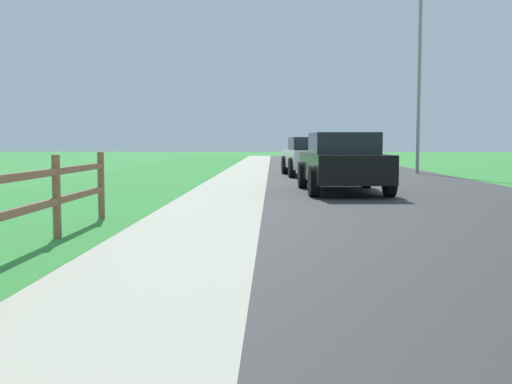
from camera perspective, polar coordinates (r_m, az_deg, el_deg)
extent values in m
plane|color=green|center=(24.29, 1.09, 1.54)|extent=(120.00, 120.00, 0.00)
cube|color=#373737|center=(26.49, 8.72, 1.75)|extent=(7.00, 66.00, 0.01)
cube|color=#B6B49E|center=(26.47, -5.39, 1.78)|extent=(6.00, 66.00, 0.01)
cube|color=green|center=(26.70, -8.59, 1.78)|extent=(5.00, 66.00, 0.00)
cylinder|color=brown|center=(8.67, -17.76, -0.44)|extent=(0.11, 0.11, 1.12)
cylinder|color=brown|center=(10.72, -13.97, 0.56)|extent=(0.11, 0.11, 1.12)
cube|color=black|center=(16.20, 7.90, 2.30)|extent=(1.99, 4.66, 0.68)
cube|color=#1E232B|center=(16.09, 7.97, 4.44)|extent=(1.66, 2.11, 0.53)
cylinder|color=black|center=(17.51, 4.28, 1.57)|extent=(0.25, 0.75, 0.74)
cylinder|color=black|center=(17.76, 10.02, 1.55)|extent=(0.25, 0.75, 0.74)
cylinder|color=black|center=(14.68, 5.31, 0.98)|extent=(0.25, 0.75, 0.74)
cylinder|color=black|center=(14.99, 12.11, 0.97)|extent=(0.25, 0.75, 0.74)
cube|color=white|center=(24.01, 5.17, 3.04)|extent=(2.20, 4.48, 0.67)
cube|color=#1E232B|center=(24.10, 5.15, 4.41)|extent=(1.80, 2.22, 0.48)
cylinder|color=black|center=(25.25, 2.64, 2.49)|extent=(0.28, 0.75, 0.74)
cylinder|color=black|center=(25.49, 6.83, 2.48)|extent=(0.28, 0.75, 0.74)
cylinder|color=black|center=(22.56, 3.30, 2.24)|extent=(0.28, 0.75, 0.74)
cylinder|color=black|center=(22.84, 7.97, 2.23)|extent=(0.28, 0.75, 0.74)
cube|color=#B7BABF|center=(32.52, 5.56, 3.32)|extent=(1.84, 4.75, 0.62)
cube|color=#1E232B|center=(32.36, 5.59, 4.38)|extent=(1.61, 2.50, 0.59)
cylinder|color=black|center=(33.94, 3.84, 2.94)|extent=(0.23, 0.65, 0.65)
cylinder|color=black|center=(34.07, 6.88, 2.93)|extent=(0.23, 0.65, 0.65)
cylinder|color=black|center=(31.01, 4.10, 2.79)|extent=(0.23, 0.65, 0.65)
cylinder|color=black|center=(31.15, 7.43, 2.77)|extent=(0.23, 0.65, 0.65)
cube|color=#C6B793|center=(40.26, 4.38, 3.68)|extent=(2.07, 5.00, 0.73)
cube|color=#1E232B|center=(40.42, 4.37, 4.61)|extent=(1.73, 2.41, 0.58)
cylinder|color=black|center=(41.71, 2.91, 3.29)|extent=(0.25, 0.71, 0.70)
cylinder|color=black|center=(41.88, 5.45, 3.28)|extent=(0.25, 0.71, 0.70)
cylinder|color=black|center=(38.66, 3.22, 3.18)|extent=(0.25, 0.71, 0.70)
cylinder|color=black|center=(38.84, 5.95, 3.17)|extent=(0.25, 0.71, 0.70)
cylinder|color=gray|center=(26.71, 14.68, 9.52)|extent=(0.14, 0.14, 7.32)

